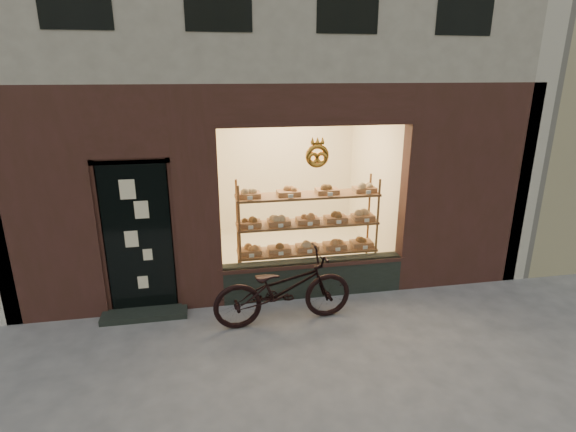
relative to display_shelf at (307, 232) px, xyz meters
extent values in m
plane|color=#5D5D60|center=(-0.45, -2.55, -0.86)|extent=(90.00, 90.00, 0.00)
cube|color=#242A27|center=(0.00, -0.42, -0.58)|extent=(2.70, 0.25, 0.55)
cube|color=black|center=(-2.45, -0.49, 0.24)|extent=(0.90, 0.04, 2.15)
cube|color=#242A27|center=(-2.45, -0.65, -0.82)|extent=(1.15, 0.35, 0.08)
torus|color=#F49D30|center=(0.00, -0.53, 1.29)|extent=(0.33, 0.07, 0.33)
cube|color=#552C19|center=(0.00, 0.00, -0.81)|extent=(2.20, 0.45, 0.04)
cube|color=#552C19|center=(0.00, 0.00, -0.31)|extent=(2.20, 0.45, 0.03)
cube|color=#552C19|center=(0.00, 0.00, 0.14)|extent=(2.20, 0.45, 0.04)
cube|color=#552C19|center=(0.00, 0.00, 0.59)|extent=(2.20, 0.45, 0.04)
cylinder|color=#552C19|center=(-1.07, -0.19, -0.01)|extent=(0.04, 0.04, 1.70)
cylinder|color=#552C19|center=(1.07, -0.19, -0.01)|extent=(0.04, 0.04, 1.70)
cylinder|color=#552C19|center=(-1.07, 0.20, -0.01)|extent=(0.04, 0.04, 1.70)
cylinder|color=#552C19|center=(1.07, 0.20, -0.01)|extent=(0.04, 0.04, 1.70)
cube|color=#975831|center=(-0.90, 0.00, -0.26)|extent=(0.34, 0.24, 0.07)
sphere|color=#C97F4B|center=(-0.90, 0.00, -0.17)|extent=(0.11, 0.11, 0.11)
cube|color=white|center=(-0.90, -0.18, -0.26)|extent=(0.07, 0.01, 0.05)
cube|color=#975831|center=(-0.45, 0.00, -0.26)|extent=(0.34, 0.24, 0.07)
sphere|color=brown|center=(-0.45, 0.00, -0.17)|extent=(0.11, 0.11, 0.11)
cube|color=white|center=(-0.45, -0.18, -0.26)|extent=(0.07, 0.01, 0.05)
cube|color=#975831|center=(0.00, 0.00, -0.26)|extent=(0.34, 0.24, 0.07)
sphere|color=tan|center=(0.00, 0.00, -0.17)|extent=(0.11, 0.11, 0.11)
cube|color=white|center=(0.00, -0.18, -0.26)|extent=(0.07, 0.01, 0.05)
cube|color=#975831|center=(0.45, 0.00, -0.26)|extent=(0.34, 0.24, 0.07)
sphere|color=#C97F4B|center=(0.45, 0.00, -0.17)|extent=(0.11, 0.11, 0.11)
cube|color=white|center=(0.45, -0.18, -0.26)|extent=(0.07, 0.01, 0.05)
cube|color=#975831|center=(0.90, 0.00, -0.26)|extent=(0.34, 0.24, 0.07)
sphere|color=brown|center=(0.90, 0.00, -0.17)|extent=(0.11, 0.11, 0.11)
cube|color=white|center=(0.90, -0.18, -0.26)|extent=(0.08, 0.01, 0.05)
cube|color=#975831|center=(-0.90, 0.00, 0.19)|extent=(0.34, 0.24, 0.07)
sphere|color=brown|center=(-0.90, 0.00, 0.28)|extent=(0.11, 0.11, 0.11)
cube|color=white|center=(-0.90, -0.18, 0.19)|extent=(0.07, 0.01, 0.06)
cube|color=#975831|center=(-0.45, 0.00, 0.19)|extent=(0.34, 0.24, 0.07)
sphere|color=tan|center=(-0.45, 0.00, 0.28)|extent=(0.11, 0.11, 0.11)
cube|color=white|center=(-0.45, -0.18, 0.19)|extent=(0.07, 0.01, 0.06)
cube|color=#975831|center=(0.00, 0.00, 0.19)|extent=(0.34, 0.24, 0.07)
sphere|color=#C97F4B|center=(0.00, 0.00, 0.28)|extent=(0.11, 0.11, 0.11)
cube|color=white|center=(0.00, -0.18, 0.19)|extent=(0.07, 0.01, 0.06)
cube|color=#975831|center=(0.45, 0.00, 0.19)|extent=(0.34, 0.24, 0.07)
sphere|color=brown|center=(0.45, 0.00, 0.28)|extent=(0.11, 0.11, 0.11)
cube|color=white|center=(0.45, -0.18, 0.19)|extent=(0.07, 0.01, 0.06)
cube|color=#975831|center=(0.90, 0.00, 0.19)|extent=(0.34, 0.24, 0.07)
sphere|color=tan|center=(0.90, 0.00, 0.28)|extent=(0.11, 0.11, 0.11)
cube|color=white|center=(0.90, -0.18, 0.19)|extent=(0.08, 0.01, 0.06)
cube|color=#975831|center=(-0.90, 0.00, 0.64)|extent=(0.34, 0.24, 0.07)
sphere|color=tan|center=(-0.90, 0.00, 0.73)|extent=(0.11, 0.11, 0.11)
cube|color=white|center=(-0.90, -0.18, 0.64)|extent=(0.07, 0.01, 0.06)
cube|color=#975831|center=(-0.30, 0.00, 0.64)|extent=(0.34, 0.24, 0.07)
sphere|color=#C97F4B|center=(-0.30, 0.00, 0.73)|extent=(0.11, 0.11, 0.11)
cube|color=white|center=(-0.30, -0.18, 0.64)|extent=(0.08, 0.01, 0.06)
cube|color=#975831|center=(0.30, 0.00, 0.64)|extent=(0.34, 0.24, 0.07)
sphere|color=brown|center=(0.30, 0.00, 0.73)|extent=(0.11, 0.11, 0.11)
cube|color=white|center=(0.30, -0.18, 0.64)|extent=(0.07, 0.01, 0.06)
cube|color=#975831|center=(0.90, 0.00, 0.64)|extent=(0.34, 0.24, 0.07)
sphere|color=tan|center=(0.90, 0.00, 0.73)|extent=(0.11, 0.11, 0.11)
cube|color=white|center=(0.90, -0.18, 0.64)|extent=(0.08, 0.01, 0.06)
imported|color=black|center=(-0.58, -1.12, -0.37)|extent=(1.92, 0.79, 0.99)
camera|label=1|loc=(-1.50, -6.42, 2.40)|focal=28.00mm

